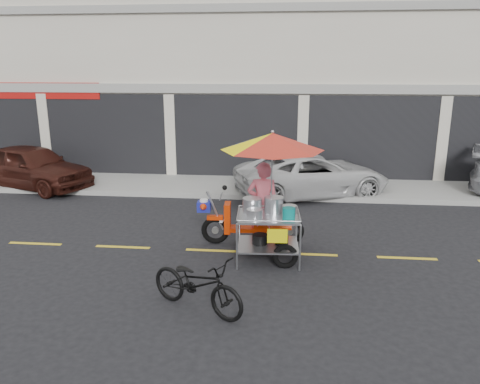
# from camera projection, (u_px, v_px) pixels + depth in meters

# --- Properties ---
(ground) EXTENTS (90.00, 90.00, 0.00)m
(ground) POSITION_uv_depth(u_px,v_px,m) (308.00, 254.00, 9.76)
(ground) COLOR black
(sidewalk) EXTENTS (45.00, 3.00, 0.15)m
(sidewalk) POSITION_uv_depth(u_px,v_px,m) (302.00, 186.00, 15.03)
(sidewalk) COLOR gray
(sidewalk) RESTS_ON ground
(shophouse_block) EXTENTS (36.00, 8.11, 10.40)m
(shophouse_block) POSITION_uv_depth(u_px,v_px,m) (374.00, 55.00, 18.56)
(shophouse_block) COLOR beige
(shophouse_block) RESTS_ON ground
(centerline) EXTENTS (42.00, 0.10, 0.01)m
(centerline) POSITION_uv_depth(u_px,v_px,m) (308.00, 254.00, 9.76)
(centerline) COLOR gold
(centerline) RESTS_ON ground
(maroon_sedan) EXTENTS (4.47, 3.02, 1.41)m
(maroon_sedan) POSITION_uv_depth(u_px,v_px,m) (32.00, 167.00, 14.94)
(maroon_sedan) COLOR black
(maroon_sedan) RESTS_ON ground
(white_pickup) EXTENTS (5.09, 3.67, 1.29)m
(white_pickup) POSITION_uv_depth(u_px,v_px,m) (312.00, 175.00, 14.08)
(white_pickup) COLOR beige
(white_pickup) RESTS_ON ground
(near_bicycle) EXTENTS (1.86, 1.39, 0.93)m
(near_bicycle) POSITION_uv_depth(u_px,v_px,m) (197.00, 283.00, 7.41)
(near_bicycle) COLOR black
(near_bicycle) RESTS_ON ground
(food_vendor_rig) EXTENTS (2.69, 2.12, 2.63)m
(food_vendor_rig) POSITION_uv_depth(u_px,v_px,m) (267.00, 177.00, 9.41)
(food_vendor_rig) COLOR black
(food_vendor_rig) RESTS_ON ground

